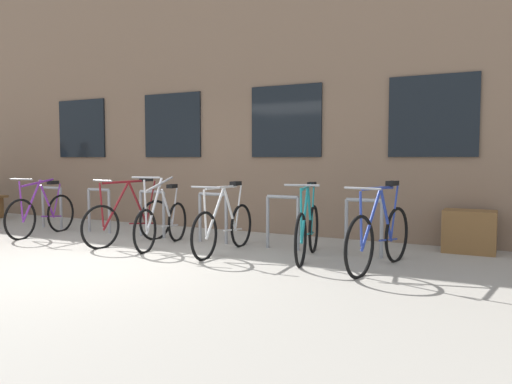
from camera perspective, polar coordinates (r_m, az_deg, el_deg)
The scene contains 10 objects.
ground_plane at distance 6.73m, azimuth -17.46°, elevation -7.70°, with size 42.00×42.00×0.00m, color #9E998E.
storefront_building at distance 11.78m, azimuth 3.67°, elevation 11.56°, with size 28.00×5.70×5.79m.
bike_rack at distance 8.15m, azimuth -8.57°, elevation -2.15°, with size 6.53×0.05×0.79m.
bicycle_maroon at distance 7.97m, azimuth -14.34°, elevation -3.09°, with size 0.49×1.69×1.04m.
bicycle_purple at distance 9.33m, azimuth -23.43°, elevation -2.29°, with size 0.44×1.64×1.02m.
bicycle_blue at distance 6.17m, azimuth 14.04°, elevation -4.95°, with size 0.49×1.79×1.07m.
bicycle_teal at distance 6.64m, azimuth 5.95°, elevation -4.36°, with size 0.48×1.64×1.03m.
bicycle_silver at distance 7.63m, azimuth -10.73°, elevation -3.42°, with size 0.48×1.67×1.09m.
bicycle_white at distance 7.02m, azimuth -3.68°, elevation -3.96°, with size 0.44×1.75×1.01m.
planter_box at distance 7.63m, azimuth 23.32°, elevation -4.19°, with size 0.70×0.44×0.60m, color brown.
Camera 1 is at (4.64, -4.69, 1.34)m, focal length 34.79 mm.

